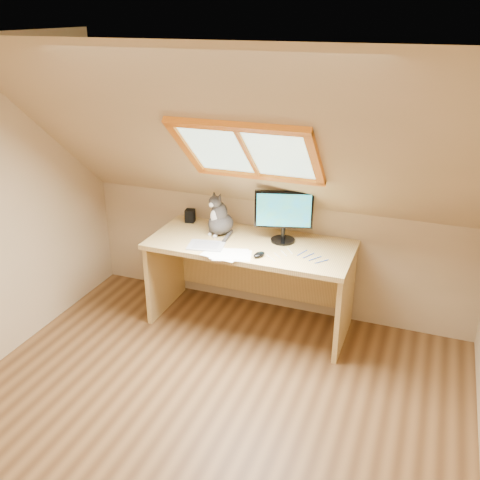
% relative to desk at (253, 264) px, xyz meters
% --- Properties ---
extents(ground, '(3.50, 3.50, 0.00)m').
position_rel_desk_xyz_m(ground, '(0.10, -1.45, -0.54)').
color(ground, brown).
rests_on(ground, ground).
extents(room_shell, '(3.52, 3.52, 2.41)m').
position_rel_desk_xyz_m(room_shell, '(0.10, -1.54, 0.89)').
color(room_shell, tan).
rests_on(room_shell, ground).
extents(desk, '(1.69, 0.74, 0.77)m').
position_rel_desk_xyz_m(desk, '(0.00, 0.00, 0.00)').
color(desk, '#DCB568').
rests_on(desk, ground).
extents(monitor, '(0.47, 0.20, 0.44)m').
position_rel_desk_xyz_m(monitor, '(0.24, 0.05, 0.48)').
color(monitor, black).
rests_on(monitor, desk).
extents(cat, '(0.29, 0.31, 0.39)m').
position_rel_desk_xyz_m(cat, '(-0.31, 0.02, 0.37)').
color(cat, '#48433F').
rests_on(cat, desk).
extents(desk_speaker, '(0.09, 0.09, 0.12)m').
position_rel_desk_xyz_m(desk_speaker, '(-0.67, 0.18, 0.29)').
color(desk_speaker, black).
rests_on(desk_speaker, desk).
extents(graphics_tablet, '(0.32, 0.26, 0.01)m').
position_rel_desk_xyz_m(graphics_tablet, '(-0.31, -0.27, 0.24)').
color(graphics_tablet, '#B2B2B7').
rests_on(graphics_tablet, desk).
extents(mouse, '(0.10, 0.13, 0.04)m').
position_rel_desk_xyz_m(mouse, '(0.15, -0.30, 0.25)').
color(mouse, black).
rests_on(mouse, desk).
extents(papers, '(0.35, 0.30, 0.01)m').
position_rel_desk_xyz_m(papers, '(-0.13, -0.33, 0.23)').
color(papers, white).
rests_on(papers, desk).
extents(cables, '(0.51, 0.26, 0.01)m').
position_rel_desk_xyz_m(cables, '(0.45, -0.19, 0.23)').
color(cables, silver).
rests_on(cables, desk).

